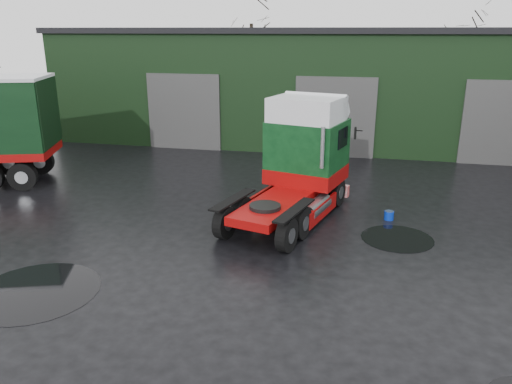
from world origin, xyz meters
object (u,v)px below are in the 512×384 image
at_px(wash_bucket, 389,215).
at_px(tree_back_a, 251,48).
at_px(hero_tractor, 286,163).
at_px(tree_back_b, 457,63).
at_px(warehouse, 343,82).

height_order(wash_bucket, tree_back_a, tree_back_a).
height_order(hero_tractor, tree_back_b, tree_back_b).
bearing_deg(hero_tractor, tree_back_a, 120.41).
bearing_deg(tree_back_a, wash_bucket, -66.88).
height_order(warehouse, wash_bucket, warehouse).
distance_m(wash_bucket, tree_back_b, 25.52).
relative_size(warehouse, tree_back_b, 4.32).
xyz_separation_m(wash_bucket, tree_back_b, (5.47, 24.66, 3.60)).
bearing_deg(hero_tractor, wash_bucket, 28.51).
bearing_deg(tree_back_b, hero_tractor, -109.29).
xyz_separation_m(hero_tractor, tree_back_b, (8.92, 25.50, 1.73)).
distance_m(warehouse, wash_bucket, 15.18).
height_order(warehouse, tree_back_b, tree_back_b).
height_order(wash_bucket, tree_back_b, tree_back_b).
xyz_separation_m(hero_tractor, wash_bucket, (3.45, 0.84, -1.87)).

